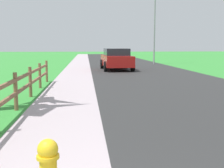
% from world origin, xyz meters
% --- Properties ---
extents(ground_plane, '(120.00, 120.00, 0.00)m').
position_xyz_m(ground_plane, '(0.00, 25.00, 0.00)').
color(ground_plane, '#358D36').
extents(road_asphalt, '(7.00, 66.00, 0.01)m').
position_xyz_m(road_asphalt, '(3.50, 27.00, 0.00)').
color(road_asphalt, '#2C2C2C').
rests_on(road_asphalt, ground).
extents(curb_concrete, '(6.00, 66.00, 0.01)m').
position_xyz_m(curb_concrete, '(-3.00, 27.00, 0.00)').
color(curb_concrete, '#B1A1A7').
rests_on(curb_concrete, ground).
extents(grass_verge, '(5.00, 66.00, 0.00)m').
position_xyz_m(grass_verge, '(-4.50, 27.00, 0.01)').
color(grass_verge, '#358D36').
rests_on(grass_verge, ground).
extents(rail_fence, '(0.11, 12.67, 1.04)m').
position_xyz_m(rail_fence, '(-2.25, 6.70, 0.60)').
color(rail_fence, brown).
rests_on(rail_fence, ground).
extents(parked_suv_red, '(2.23, 4.44, 1.55)m').
position_xyz_m(parked_suv_red, '(1.87, 19.78, 0.80)').
color(parked_suv_red, maroon).
rests_on(parked_suv_red, ground).
extents(street_lamp, '(1.17, 0.20, 7.42)m').
position_xyz_m(street_lamp, '(6.27, 26.20, 4.33)').
color(street_lamp, gray).
rests_on(street_lamp, ground).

